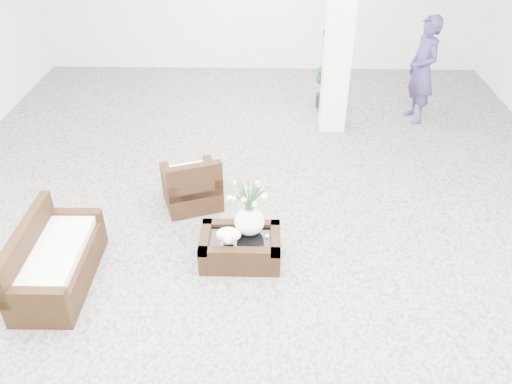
{
  "coord_description": "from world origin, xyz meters",
  "views": [
    {
      "loc": [
        0.12,
        -4.95,
        3.95
      ],
      "look_at": [
        0.0,
        -0.1,
        0.62
      ],
      "focal_mm": 35.6,
      "sensor_mm": 36.0,
      "label": 1
    }
  ],
  "objects_px": {
    "loveseat": "(56,256)",
    "topiary": "(327,70)",
    "armchair": "(191,179)",
    "coffee_table": "(240,248)"
  },
  "relations": [
    {
      "from": "loveseat",
      "to": "topiary",
      "type": "xyz_separation_m",
      "value": [
        3.26,
        4.57,
        0.34
      ]
    },
    {
      "from": "loveseat",
      "to": "armchair",
      "type": "bearing_deg",
      "value": -40.22
    },
    {
      "from": "armchair",
      "to": "loveseat",
      "type": "xyz_separation_m",
      "value": [
        -1.24,
        -1.5,
        -0.01
      ]
    },
    {
      "from": "loveseat",
      "to": "topiary",
      "type": "distance_m",
      "value": 5.62
    },
    {
      "from": "coffee_table",
      "to": "topiary",
      "type": "relative_size",
      "value": 0.64
    },
    {
      "from": "coffee_table",
      "to": "armchair",
      "type": "xyz_separation_m",
      "value": [
        -0.69,
        1.1,
        0.21
      ]
    },
    {
      "from": "coffee_table",
      "to": "topiary",
      "type": "height_order",
      "value": "topiary"
    },
    {
      "from": "loveseat",
      "to": "coffee_table",
      "type": "bearing_deg",
      "value": -78.84
    },
    {
      "from": "topiary",
      "to": "coffee_table",
      "type": "bearing_deg",
      "value": -107.7
    },
    {
      "from": "coffee_table",
      "to": "loveseat",
      "type": "bearing_deg",
      "value": -168.19
    }
  ]
}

